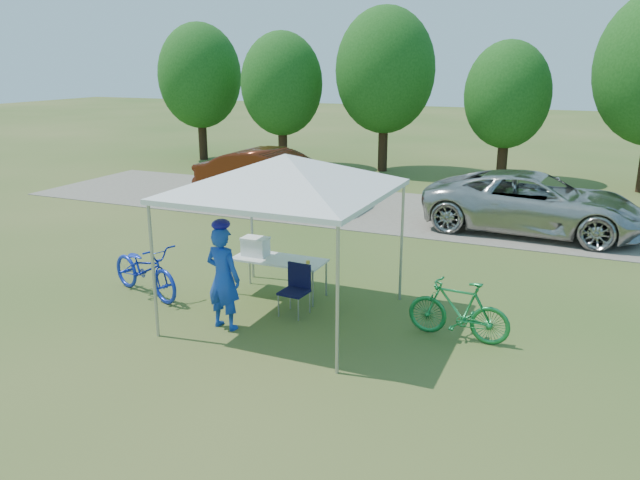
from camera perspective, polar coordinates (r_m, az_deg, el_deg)
The scene contains 13 objects.
ground at distance 10.54m, azimuth -2.98°, elevation -6.97°, with size 100.00×100.00×0.00m, color #2D5119.
gravel_strip at distance 17.71m, azimuth 8.62°, elevation 2.47°, with size 24.00×5.00×0.02m, color gray.
canopy at distance 9.81m, azimuth -3.21°, elevation 7.43°, with size 4.53×4.53×3.00m.
treeline at distance 23.19m, azimuth 12.32°, elevation 14.28°, with size 24.89×4.28×6.30m.
folding_table at distance 11.26m, azimuth -3.74°, elevation -1.93°, with size 1.68×0.70×0.69m.
folding_chair at distance 10.49m, azimuth -2.16°, elevation -4.13°, with size 0.46×0.48×0.85m.
cooler at distance 11.42m, azimuth -5.93°, elevation -0.58°, with size 0.48×0.32×0.34m.
ice_cream_cup at distance 10.95m, azimuth -1.11°, elevation -2.04°, with size 0.07×0.07×0.05m, color yellow.
cyclist at distance 9.92m, azimuth -8.84°, elevation -3.46°, with size 0.61×0.40×1.68m, color #163DB7.
bike_blue at distance 11.71m, azimuth -15.71°, elevation -2.59°, with size 0.66×1.88×0.99m, color #142BB7.
bike_green at distance 9.78m, azimuth 12.56°, elevation -6.24°, with size 0.44×1.57×0.95m, color #1B7A39.
minivan at distance 16.25m, azimuth 18.99°, elevation 3.25°, with size 2.44×5.30×1.47m, color #AEADA9.
sedan at distance 18.42m, azimuth -3.99°, elevation 5.72°, with size 1.69×4.85×1.60m, color #541D0E.
Camera 1 is at (4.37, -8.66, 4.13)m, focal length 35.00 mm.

